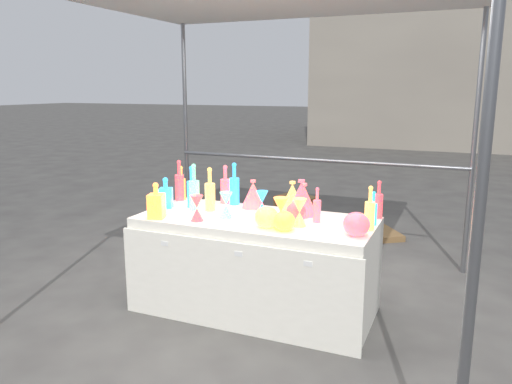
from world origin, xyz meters
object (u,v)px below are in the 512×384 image
at_px(globe_0, 284,222).
at_px(lampshade_0, 253,194).
at_px(decanter_0, 156,200).
at_px(hourglass_0, 197,208).
at_px(display_table, 256,265).
at_px(bottle_0, 181,183).
at_px(cardboard_box_closed, 296,209).

bearing_deg(globe_0, lampshade_0, 130.92).
relative_size(decanter_0, hourglass_0, 1.43).
distance_m(display_table, hourglass_0, 0.65).
bearing_deg(decanter_0, bottle_0, 87.79).
distance_m(decanter_0, lampshade_0, 0.80).
height_order(display_table, lampshade_0, lampshade_0).
distance_m(bottle_0, lampshade_0, 0.71).
distance_m(display_table, bottle_0, 1.05).
bearing_deg(lampshade_0, decanter_0, -151.70).
relative_size(bottle_0, globe_0, 1.94).
relative_size(bottle_0, hourglass_0, 1.55).
bearing_deg(globe_0, display_table, 142.34).
xyz_separation_m(globe_0, lampshade_0, (-0.46, 0.54, 0.06)).
height_order(display_table, globe_0, globe_0).
bearing_deg(hourglass_0, decanter_0, -170.40).
bearing_deg(cardboard_box_closed, hourglass_0, -69.18).
relative_size(display_table, bottle_0, 6.10).
distance_m(bottle_0, globe_0, 1.30).
height_order(bottle_0, decanter_0, bottle_0).
xyz_separation_m(cardboard_box_closed, hourglass_0, (0.17, -2.84, 0.67)).
bearing_deg(bottle_0, display_table, -20.84).
bearing_deg(display_table, decanter_0, -156.25).
height_order(bottle_0, hourglass_0, bottle_0).
xyz_separation_m(display_table, cardboard_box_closed, (-0.54, 2.60, -0.20)).
distance_m(decanter_0, hourglass_0, 0.33).
bearing_deg(decanter_0, hourglass_0, -7.14).
bearing_deg(hourglass_0, display_table, 34.03).
distance_m(cardboard_box_closed, globe_0, 3.04).
bearing_deg(lampshade_0, globe_0, -68.25).
relative_size(hourglass_0, lampshade_0, 0.83).
distance_m(bottle_0, hourglass_0, 0.75).
xyz_separation_m(display_table, globe_0, (0.32, -0.25, 0.44)).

